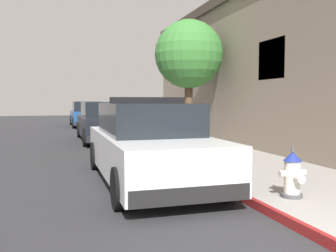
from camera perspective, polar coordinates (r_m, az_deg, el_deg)
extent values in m
cube|color=gray|center=(13.10, 2.50, -2.88)|extent=(2.86, 60.00, 0.13)
cube|color=maroon|center=(12.69, -3.78, -3.11)|extent=(0.08, 60.00, 0.13)
cube|color=black|center=(10.87, 15.57, 9.80)|extent=(0.06, 1.30, 1.10)
cube|color=black|center=(16.25, 4.04, 7.92)|extent=(0.06, 1.30, 1.10)
cube|color=white|center=(7.39, -2.91, -4.14)|extent=(1.84, 4.80, 0.76)
cube|color=black|center=(7.47, -3.20, 1.19)|extent=(1.64, 2.50, 0.60)
cube|color=black|center=(5.24, 3.38, -10.39)|extent=(1.76, 0.16, 0.24)
cube|color=black|center=(9.69, -6.25, -3.79)|extent=(1.76, 0.16, 0.24)
cylinder|color=black|center=(8.94, -10.93, -4.48)|extent=(0.22, 0.64, 0.64)
cylinder|color=black|center=(9.27, -0.27, -4.11)|extent=(0.22, 0.64, 0.64)
cylinder|color=black|center=(5.63, -7.29, -9.41)|extent=(0.22, 0.64, 0.64)
cylinder|color=black|center=(6.14, 8.92, -8.30)|extent=(0.22, 0.64, 0.64)
cube|color=black|center=(7.41, -3.12, 3.95)|extent=(1.48, 0.20, 0.12)
cube|color=red|center=(7.34, -5.79, 3.94)|extent=(0.44, 0.18, 0.11)
cube|color=#1E33E0|center=(7.50, -0.52, 3.96)|extent=(0.44, 0.18, 0.11)
cube|color=black|center=(15.16, -9.68, -0.06)|extent=(1.84, 4.80, 0.76)
cube|color=black|center=(15.28, -9.77, 2.52)|extent=(1.64, 2.50, 0.60)
cube|color=black|center=(12.87, -8.36, -1.91)|extent=(1.76, 0.16, 0.24)
cube|color=black|center=(17.50, -10.62, -0.41)|extent=(1.76, 0.16, 0.24)
cylinder|color=black|center=(16.79, -13.31, -0.62)|extent=(0.22, 0.64, 0.64)
cylinder|color=black|center=(16.98, -7.50, -0.50)|extent=(0.22, 0.64, 0.64)
cylinder|color=black|center=(13.41, -12.40, -1.72)|extent=(0.22, 0.64, 0.64)
cylinder|color=black|center=(13.65, -5.18, -1.55)|extent=(0.22, 0.64, 0.64)
cube|color=navy|center=(24.06, -12.29, 1.35)|extent=(1.84, 4.80, 0.76)
cube|color=black|center=(24.19, -12.34, 2.97)|extent=(1.64, 2.50, 0.60)
cube|color=black|center=(21.74, -11.78, 0.41)|extent=(1.76, 0.16, 0.24)
cube|color=black|center=(26.40, -12.69, 0.99)|extent=(1.76, 0.16, 0.24)
cylinder|color=black|center=(25.71, -14.49, 0.89)|extent=(0.22, 0.64, 0.64)
cylinder|color=black|center=(25.84, -10.68, 0.96)|extent=(0.22, 0.64, 0.64)
cylinder|color=black|center=(22.32, -14.13, 0.46)|extent=(0.22, 0.64, 0.64)
cylinder|color=black|center=(22.47, -9.74, 0.54)|extent=(0.22, 0.64, 0.64)
cylinder|color=#4C4C51|center=(6.12, 18.35, -9.99)|extent=(0.32, 0.32, 0.06)
cylinder|color=silver|center=(6.06, 18.41, -7.42)|extent=(0.24, 0.24, 0.50)
cone|color=navy|center=(6.01, 18.48, -4.43)|extent=(0.28, 0.28, 0.14)
cylinder|color=#4C4C51|center=(5.99, 18.50, -3.48)|extent=(0.05, 0.05, 0.06)
cylinder|color=silver|center=(5.95, 17.08, -7.01)|extent=(0.10, 0.10, 0.10)
cylinder|color=silver|center=(6.15, 19.73, -6.72)|extent=(0.10, 0.10, 0.10)
cylinder|color=silver|center=(5.91, 19.43, -7.62)|extent=(0.13, 0.12, 0.13)
cylinder|color=brown|center=(13.07, 3.16, 2.36)|extent=(0.28, 0.28, 2.26)
sphere|color=#387A33|center=(13.16, 3.19, 10.89)|extent=(2.36, 2.36, 2.36)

